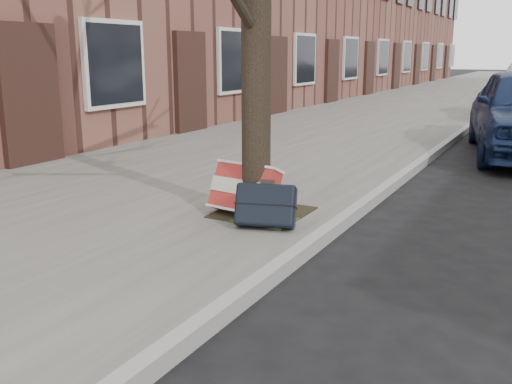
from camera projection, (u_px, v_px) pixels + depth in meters
The scene contains 6 objects.
ground at pixel (445, 312), 3.82m from camera, with size 120.00×120.00×0.00m, color black.
near_sidewalk at pixel (413, 105), 18.34m from camera, with size 5.00×70.00×0.12m, color slate.
house_near at pixel (265, 2), 21.08m from camera, with size 6.80×40.00×7.00m, color brown.
dirt_patch at pixel (263, 212), 5.73m from camera, with size 0.85×0.85×0.01m, color black.
suitcase_red at pixel (245, 190), 5.60m from camera, with size 0.68×0.19×0.49m, color maroon.
suitcase_navy at pixel (266, 205), 5.20m from camera, with size 0.55×0.18×0.39m, color black.
Camera 1 is at (0.54, -3.70, 1.69)m, focal length 40.00 mm.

